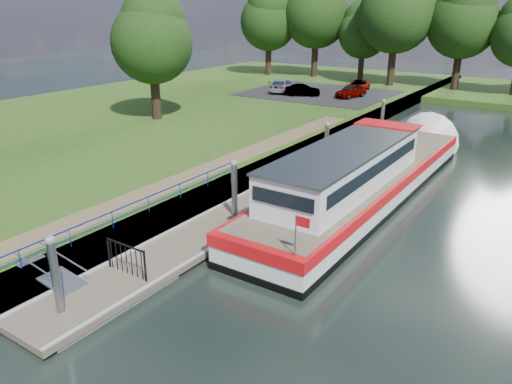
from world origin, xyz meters
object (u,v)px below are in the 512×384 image
Objects in this scene: barge at (368,176)px; car_b at (303,90)px; car_c at (283,86)px; pontoon at (286,190)px; car_d at (358,86)px; car_a at (351,91)px.

barge is 6.25× the size of car_b.
car_b is at bearing 126.44° from barge.
pontoon is at bearing 110.21° from car_c.
car_b is 0.76× the size of car_c.
car_d is at bearing 114.16° from barge.
pontoon is 25.20m from car_b.
car_b is at bearing 117.06° from pontoon.
pontoon is 4.23m from barge.
car_b is at bearing -144.34° from car_a.
car_a is at bearing -91.15° from car_b.
barge reaches higher than pontoon.
car_a is at bearing 176.00° from car_c.
car_a is 7.13m from car_c.
barge reaches higher than car_d.
car_d is (-11.77, 26.25, 0.28)m from barge.
car_a is 4.66m from car_b.
car_d is (-8.18, 28.28, 1.18)m from pontoon.
car_c is at bearing 47.54° from car_b.
car_a is at bearing 115.86° from barge.
car_c is 7.83m from car_d.
car_c reaches higher than car_a.
car_c is at bearing 121.39° from pontoon.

